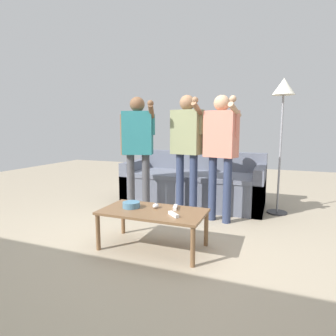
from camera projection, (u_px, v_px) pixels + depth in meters
name	position (u px, v px, depth m)	size (l,w,h in m)	color
ground_plane	(165.00, 239.00, 3.14)	(12.00, 12.00, 0.00)	tan
couch	(194.00, 185.00, 4.57)	(2.16, 0.94, 0.81)	slate
coffee_table	(153.00, 215.00, 2.86)	(1.04, 0.56, 0.39)	brown
snack_bowl	(131.00, 205.00, 2.95)	(0.18, 0.18, 0.06)	teal
game_remote_nunchuk	(156.00, 206.00, 2.94)	(0.06, 0.09, 0.05)	white
floor_lamp	(283.00, 99.00, 3.86)	(0.30, 0.30, 1.87)	#2D2D33
player_left	(138.00, 142.00, 3.91)	(0.52, 0.32, 1.62)	#47474C
player_center	(187.00, 141.00, 3.84)	(0.48, 0.41, 1.64)	#2D3856
player_right	(221.00, 143.00, 3.59)	(0.47, 0.41, 1.61)	#2D3856
game_remote_wand_near	(174.00, 214.00, 2.68)	(0.14, 0.13, 0.03)	white
game_remote_wand_far	(175.00, 207.00, 2.91)	(0.07, 0.15, 0.03)	white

